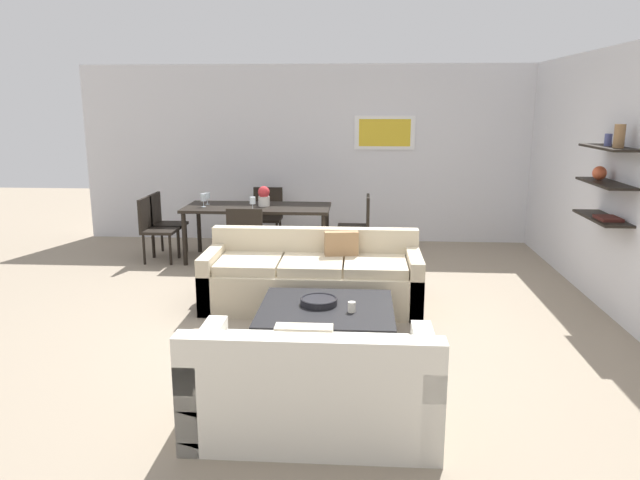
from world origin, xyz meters
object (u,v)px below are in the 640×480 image
at_px(dining_table, 258,211).
at_px(dining_chair_foot, 247,237).
at_px(coffee_table, 326,327).
at_px(wine_glass_head, 262,193).
at_px(sofa_beige, 313,279).
at_px(loveseat_white, 313,387).
at_px(candle_jar, 352,307).
at_px(dining_chair_right_far, 360,222).
at_px(dining_chair_left_near, 154,225).
at_px(wine_glass_left_far, 207,196).
at_px(dining_chair_head, 267,213).
at_px(wine_glass_left_near, 203,198).
at_px(centerpiece_vase, 264,196).
at_px(wine_glass_foot, 253,201).
at_px(dining_chair_left_far, 163,220).
at_px(decorative_bowl, 319,301).

bearing_deg(dining_table, dining_chair_foot, -90.00).
relative_size(coffee_table, wine_glass_head, 6.69).
relative_size(sofa_beige, loveseat_white, 1.41).
bearing_deg(dining_table, wine_glass_head, 90.00).
distance_m(sofa_beige, candle_jar, 1.34).
bearing_deg(dining_chair_right_far, sofa_beige, -103.19).
bearing_deg(dining_chair_left_near, wine_glass_left_far, 23.80).
bearing_deg(dining_chair_right_far, wine_glass_left_far, -177.66).
bearing_deg(dining_chair_right_far, dining_chair_head, 155.30).
bearing_deg(candle_jar, loveseat_white, -100.60).
distance_m(dining_chair_right_far, wine_glass_left_near, 2.17).
distance_m(candle_jar, wine_glass_left_near, 3.70).
distance_m(dining_table, centerpiece_vase, 0.23).
distance_m(loveseat_white, wine_glass_foot, 4.21).
height_order(loveseat_white, wine_glass_left_near, wine_glass_left_near).
xyz_separation_m(sofa_beige, dining_chair_foot, (-0.91, 1.05, 0.21)).
relative_size(dining_chair_head, dining_chair_right_far, 1.00).
height_order(dining_chair_left_far, wine_glass_left_near, wine_glass_left_near).
height_order(dining_table, wine_glass_head, wine_glass_head).
height_order(sofa_beige, decorative_bowl, sofa_beige).
distance_m(sofa_beige, dining_chair_right_far, 2.14).
bearing_deg(loveseat_white, coffee_table, 89.63).
height_order(coffee_table, dining_chair_head, dining_chair_head).
bearing_deg(dining_table, sofa_beige, -64.23).
relative_size(dining_chair_head, wine_glass_head, 5.03).
relative_size(coffee_table, candle_jar, 13.07).
relative_size(sofa_beige, dining_chair_foot, 2.58).
relative_size(loveseat_white, dining_chair_left_near, 1.84).
distance_m(dining_chair_left_near, dining_chair_right_far, 2.82).
relative_size(dining_table, dining_chair_foot, 2.25).
xyz_separation_m(dining_table, dining_chair_left_near, (-1.40, -0.19, -0.18)).
bearing_deg(coffee_table, loveseat_white, -90.37).
bearing_deg(wine_glass_left_far, dining_chair_left_far, 172.70).
xyz_separation_m(dining_chair_right_far, wine_glass_left_far, (-2.11, -0.09, 0.36)).
distance_m(dining_chair_foot, wine_glass_head, 1.26).
xyz_separation_m(loveseat_white, wine_glass_left_near, (-1.83, 4.28, 0.58)).
xyz_separation_m(loveseat_white, dining_chair_head, (-1.11, 5.22, 0.21)).
bearing_deg(centerpiece_vase, dining_chair_head, 96.14).
relative_size(coffee_table, wine_glass_foot, 6.34).
relative_size(dining_chair_right_far, wine_glass_left_far, 5.40).
distance_m(dining_table, wine_glass_left_far, 0.75).
distance_m(dining_chair_left_far, wine_glass_foot, 1.55).
xyz_separation_m(dining_chair_left_far, wine_glass_left_far, (0.68, -0.09, 0.36)).
xyz_separation_m(coffee_table, dining_table, (-1.12, 3.03, 0.49)).
bearing_deg(coffee_table, candle_jar, -26.87).
relative_size(candle_jar, wine_glass_left_near, 0.50).
bearing_deg(wine_glass_left_near, dining_chair_head, 52.55).
distance_m(loveseat_white, dining_chair_left_far, 5.23).
height_order(dining_chair_left_near, dining_chair_head, same).
relative_size(coffee_table, dining_table, 0.59).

